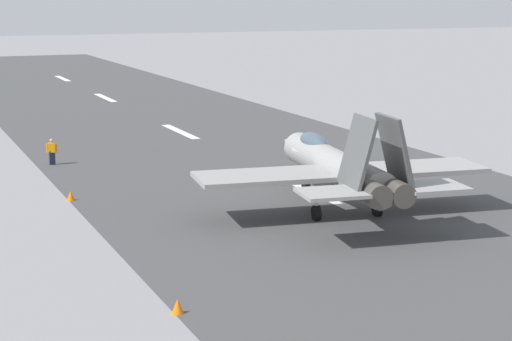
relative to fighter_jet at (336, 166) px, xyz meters
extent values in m
plane|color=gray|center=(3.54, -0.89, -2.34)|extent=(400.00, 400.00, 0.00)
cube|color=#414242|center=(3.54, -0.89, -2.33)|extent=(240.00, 26.00, 0.02)
cube|color=white|center=(3.88, -0.89, -2.32)|extent=(8.00, 0.70, 0.00)
cube|color=white|center=(28.26, -0.89, -2.32)|extent=(8.00, 0.70, 0.00)
cube|color=white|center=(53.90, -0.89, -2.32)|extent=(8.00, 0.70, 0.00)
cube|color=white|center=(77.60, -0.89, -2.32)|extent=(8.00, 0.70, 0.00)
cylinder|color=gray|center=(0.17, -0.02, -0.08)|extent=(12.08, 3.29, 1.73)
cone|color=gray|center=(7.46, -0.99, -0.08)|extent=(2.93, 1.82, 1.47)
ellipsoid|color=#3F5160|center=(3.51, -0.47, 0.57)|extent=(3.71, 1.56, 1.10)
cylinder|color=#47423D|center=(-5.84, 1.33, -0.08)|extent=(2.33, 1.38, 1.10)
cylinder|color=#47423D|center=(-5.98, 0.24, -0.08)|extent=(2.33, 1.38, 1.10)
cube|color=gray|center=(-0.29, 4.17, -0.18)|extent=(4.22, 6.85, 0.24)
cube|color=gray|center=(-1.36, -3.95, -0.18)|extent=(4.22, 6.85, 0.24)
cube|color=gray|center=(-5.59, 3.16, 0.02)|extent=(2.75, 3.09, 0.16)
cube|color=gray|center=(-6.22, -1.60, 0.02)|extent=(2.75, 3.09, 0.16)
cube|color=#4E4F50|center=(-4.88, 1.56, 1.62)|extent=(2.70, 1.28, 3.14)
cube|color=#4E4F50|center=(-5.12, -0.23, 1.62)|extent=(2.70, 1.28, 3.14)
cylinder|color=silver|center=(4.72, -0.63, -1.64)|extent=(0.18, 0.18, 1.40)
cylinder|color=black|center=(4.72, -0.63, -1.96)|extent=(0.79, 0.40, 0.76)
cylinder|color=silver|center=(-1.41, 1.80, -1.64)|extent=(0.18, 0.18, 1.40)
cylinder|color=black|center=(-1.41, 1.80, -1.96)|extent=(0.79, 0.40, 0.76)
cylinder|color=silver|center=(-1.83, -1.37, -1.64)|extent=(0.18, 0.18, 1.40)
cylinder|color=black|center=(-1.83, -1.37, -1.96)|extent=(0.79, 0.40, 0.76)
cube|color=#1E2338|center=(18.09, 11.08, -1.89)|extent=(0.24, 0.36, 0.91)
cube|color=orange|center=(18.09, 11.08, -1.21)|extent=(0.39, 0.50, 0.62)
sphere|color=tan|center=(18.09, 11.08, -0.74)|extent=(0.22, 0.22, 0.22)
cylinder|color=orange|center=(18.01, 10.79, -1.25)|extent=(0.10, 0.10, 0.58)
cylinder|color=orange|center=(18.18, 11.37, -1.25)|extent=(0.10, 0.10, 0.58)
cone|color=orange|center=(-11.08, 12.00, -2.07)|extent=(0.44, 0.44, 0.55)
cone|color=orange|center=(7.48, 12.00, -2.07)|extent=(0.44, 0.44, 0.55)
camera|label=1|loc=(-38.95, 20.81, 8.52)|focal=62.28mm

